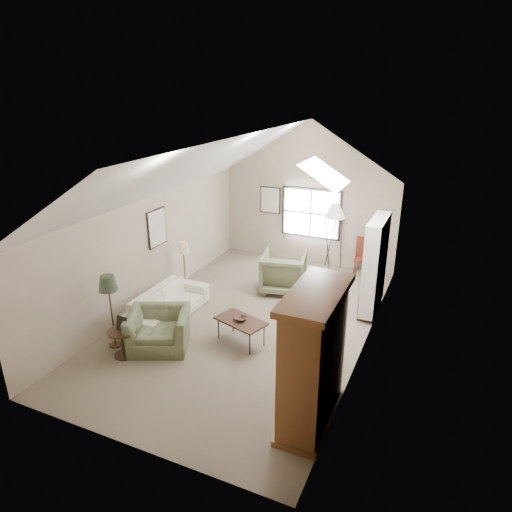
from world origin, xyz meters
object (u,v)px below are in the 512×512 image
at_px(sofa, 168,304).
at_px(armchair_far, 283,272).
at_px(armchair_near, 159,330).
at_px(coffee_table, 241,331).
at_px(side_table, 124,343).
at_px(armoire, 313,359).
at_px(side_chair, 362,256).

xyz_separation_m(sofa, armchair_far, (1.83, 2.36, 0.17)).
height_order(sofa, armchair_near, armchair_near).
height_order(coffee_table, side_table, side_table).
relative_size(armchair_near, coffee_table, 1.16).
bearing_deg(coffee_table, armoire, -38.64).
height_order(armchair_near, armchair_far, armchair_far).
distance_m(armoire, armchair_far, 4.72).
distance_m(coffee_table, side_chair, 4.77).
height_order(sofa, side_chair, side_chair).
xyz_separation_m(sofa, side_table, (0.10, -1.60, -0.05)).
bearing_deg(armchair_near, armoire, -37.49).
bearing_deg(armoire, sofa, 154.71).
relative_size(armchair_near, side_chair, 1.18).
bearing_deg(side_chair, armoire, -90.23).
xyz_separation_m(armchair_near, armchair_far, (1.30, 3.42, 0.12)).
bearing_deg(side_table, side_chair, 60.79).
height_order(armchair_far, side_table, armchair_far).
bearing_deg(sofa, side_table, -176.01).
bearing_deg(side_table, sofa, 93.58).
distance_m(side_table, side_chair, 6.72).
relative_size(armoire, sofa, 0.99).
relative_size(sofa, side_chair, 2.23).
distance_m(armoire, coffee_table, 2.64).
xyz_separation_m(armchair_near, side_chair, (2.85, 5.32, 0.12)).
xyz_separation_m(sofa, armchair_near, (0.53, -1.06, 0.06)).
bearing_deg(coffee_table, armchair_far, 92.28).
distance_m(armchair_far, side_table, 4.33).
bearing_deg(sofa, armchair_near, -152.94).
xyz_separation_m(armoire, side_table, (-3.79, 0.24, -0.82)).
bearing_deg(side_table, armchair_near, 51.47).
bearing_deg(armchair_near, side_chair, 37.43).
bearing_deg(side_chair, sofa, -133.43).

